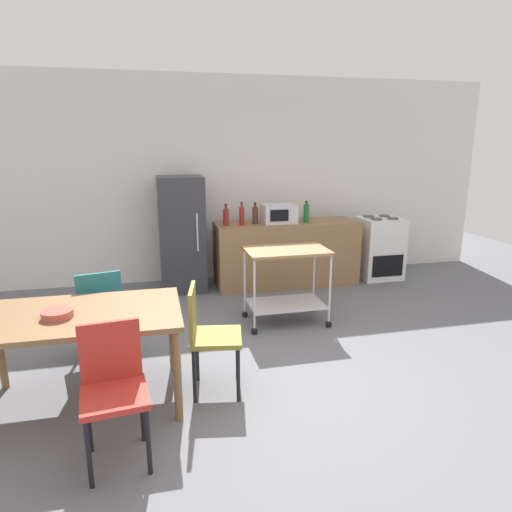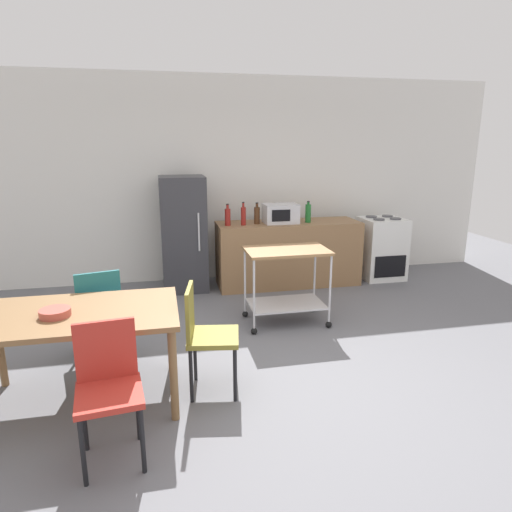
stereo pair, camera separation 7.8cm
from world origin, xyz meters
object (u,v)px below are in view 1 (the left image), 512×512
Objects in this scene: chair_olive at (208,332)px; microwave at (279,213)px; fruit_bowl at (57,314)px; chair_red at (113,384)px; bottle_hot_sauce at (226,217)px; stove_oven at (378,248)px; dining_table at (79,323)px; refrigerator at (182,234)px; bottle_vinegar at (242,216)px; bottle_sparkling_water at (255,215)px; chair_teal at (99,309)px; kitchen_cart at (286,274)px; bottle_olive_oil at (306,213)px.

chair_olive is 1.93× the size of microwave.
chair_red is at bearing -56.89° from fruit_bowl.
stove_oven is at bearing 2.44° from bottle_hot_sauce.
refrigerator is at bearing 70.38° from dining_table.
bottle_vinegar is 3.18m from fruit_bowl.
dining_table is 3.23m from bottle_sparkling_water.
chair_olive is 2.86× the size of bottle_vinegar.
dining_table is 3.06m from bottle_vinegar.
chair_olive is 1.00× the size of chair_red.
chair_red is at bearing 85.60° from chair_teal.
refrigerator reaches higher than microwave.
refrigerator is 1.70× the size of kitchen_cart.
stove_oven is (3.79, 1.93, -0.07)m from chair_teal.
bottle_hot_sauce and bottle_sparkling_water have the same top height.
bottle_vinegar reaches higher than kitchen_cart.
kitchen_cart is at bearing -177.93° from chair_teal.
bottle_vinegar reaches higher than stove_oven.
microwave is (0.33, -0.00, 0.01)m from bottle_sparkling_water.
bottle_vinegar reaches higher than chair_red.
bottle_sparkling_water is (0.99, 2.59, 0.50)m from chair_olive.
microwave reaches higher than kitchen_cart.
microwave is at bearing 77.74° from kitchen_cart.
bottle_vinegar is (0.21, -0.01, 0.01)m from bottle_hot_sauce.
bottle_vinegar is 0.21m from bottle_sparkling_water.
fruit_bowl is (-0.20, -0.74, 0.26)m from chair_teal.
bottle_vinegar is at bearing 100.65° from kitchen_cart.
bottle_vinegar reaches higher than chair_teal.
chair_olive is at bearing 37.28° from chair_red.
kitchen_cart is at bearing -79.35° from bottle_vinegar.
dining_table is 4.82× the size of bottle_vinegar.
fruit_bowl is (-0.41, 0.63, 0.26)m from chair_red.
chair_red is 3.68m from bottle_sparkling_water.
microwave is (2.00, 3.25, 0.51)m from chair_red.
chair_teal is at bearing -153.08° from stove_oven.
bottle_hot_sauce is 0.75m from microwave.
dining_table is at bearing 97.25° from chair_olive.
bottle_vinegar is at bearing 58.43° from chair_red.
bottle_hot_sauce is at bearing 61.72° from chair_red.
bottle_olive_oil reaches higher than stove_oven.
refrigerator is at bearing 71.84° from chair_red.
kitchen_cart is (1.99, 1.21, -0.10)m from dining_table.
bottle_olive_oil is (2.67, 2.51, 0.36)m from dining_table.
dining_table is 0.97× the size of refrigerator.
dining_table is 5.06× the size of bottle_olive_oil.
microwave is (1.32, -0.13, 0.25)m from refrigerator.
bottle_vinegar reaches higher than fruit_bowl.
bottle_hot_sauce is (1.47, 1.83, 0.50)m from chair_teal.
dining_table is 1.65× the size of kitchen_cart.
fruit_bowl is at bearing -126.32° from bottle_vinegar.
refrigerator reaches higher than chair_teal.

